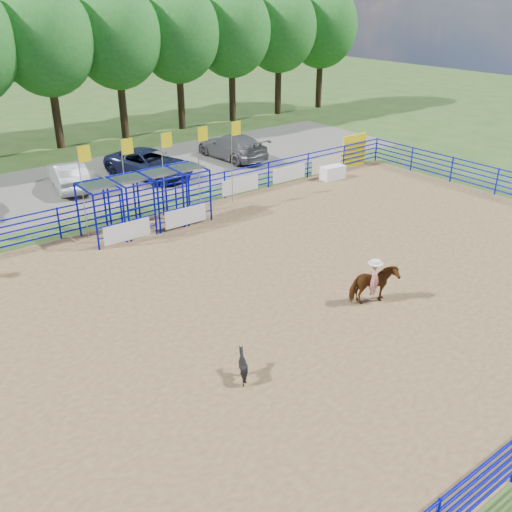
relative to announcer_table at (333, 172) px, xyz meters
The scene contains 12 objects.
ground 13.38m from the announcer_table, 138.31° to the right, with size 120.00×120.00×0.00m, color #416126.
arena_dirt 13.38m from the announcer_table, 138.31° to the right, with size 30.00×20.00×0.02m, color olive.
gravel_strip 12.87m from the announcer_table, 140.93° to the left, with size 40.00×10.00×0.01m, color slate.
announcer_table is the anchor object (origin of this frame).
horse_and_rider 14.72m from the announcer_table, 129.24° to the right, with size 1.86×1.29×2.34m.
calf 19.67m from the announcer_table, 142.26° to the right, with size 0.68×0.76×0.84m, color black.
car_b 15.11m from the announcer_table, 148.95° to the left, with size 1.61×4.63×1.52m, color gray.
car_c 10.90m from the announcer_table, 139.69° to the left, with size 2.64×5.73×1.59m, color #151A34.
car_d 7.60m from the announcer_table, 105.89° to the left, with size 2.28×5.62×1.63m, color #535356.
perimeter_fence 13.38m from the announcer_table, 138.31° to the right, with size 30.10×20.10×1.50m.
chute_assembly 11.92m from the announcer_table, behind, with size 19.32×2.41×4.20m.
treeline 21.05m from the announcer_table, 120.27° to the left, with size 56.40×6.40×11.24m.
Camera 1 is at (-13.51, -14.01, 10.22)m, focal length 40.00 mm.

